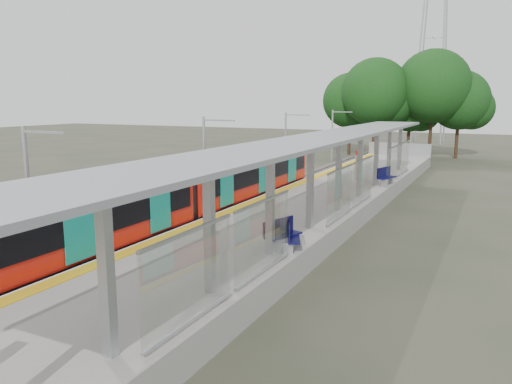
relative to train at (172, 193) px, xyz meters
The scene contains 14 objects.
trackbed 6.98m from the train, 90.01° to the left, with size 3.00×70.00×0.24m, color #59544C.
platform 8.22m from the train, 56.14° to the left, with size 6.00×50.00×1.00m, color gray.
tactile_strip 7.06m from the train, 73.79° to the left, with size 0.60×50.00×0.02m, color gold.
end_fence 31.98m from the train, 81.91° to the left, with size 6.00×0.10×1.20m, color #9EA0A5.
train is the anchor object (origin of this frame).
canopy 7.09m from the train, 25.34° to the left, with size 3.27×38.00×3.66m.
pylon 62.16m from the train, 86.65° to the left, with size 8.00×4.00×38.00m, color #9EA0A5, non-canonical shape.
tree_cluster 39.27m from the train, 84.55° to the left, with size 18.13×10.74×11.77m.
catenary_masts 6.02m from the train, 106.74° to the left, with size 2.08×48.16×5.40m.
bench_near 7.48m from the train, 19.90° to the right, with size 0.93×1.42×0.94m.
bench_mid 7.08m from the train, 20.99° to the right, with size 0.97×1.64×1.08m.
bench_far 14.74m from the train, 61.21° to the left, with size 0.95×1.77×1.16m.
info_pillar_far 15.24m from the train, 71.13° to the left, with size 0.44×0.44×1.97m.
litter_bin 9.49m from the train, 53.37° to the left, with size 0.40×0.40×0.82m, color #9EA0A5.
Camera 1 is at (9.01, -5.33, 6.27)m, focal length 35.00 mm.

